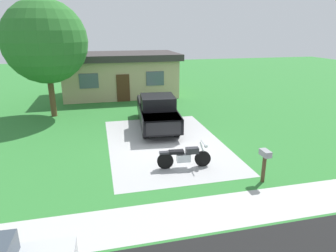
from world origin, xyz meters
TOP-DOWN VIEW (x-y plane):
  - ground_plane at (0.00, 0.00)m, footprint 80.00×80.00m
  - driveway_pad at (0.00, 0.00)m, footprint 5.54×8.54m
  - sidewalk_strip at (0.00, -6.00)m, footprint 36.00×1.80m
  - motorcycle at (0.16, -2.79)m, footprint 2.21×0.70m
  - pickup_truck at (0.14, 2.75)m, footprint 2.46×5.76m
  - mailbox at (2.63, -4.63)m, footprint 0.26×0.48m
  - shade_tree at (-5.95, 6.40)m, footprint 5.02×5.02m
  - neighbor_house at (-1.17, 11.93)m, footprint 9.60×5.60m

SIDE VIEW (x-z plane):
  - ground_plane at x=0.00m, z-range 0.00..0.00m
  - driveway_pad at x=0.00m, z-range 0.00..0.01m
  - sidewalk_strip at x=0.00m, z-range 0.00..0.01m
  - motorcycle at x=0.16m, z-range -0.07..1.02m
  - pickup_truck at x=0.14m, z-range 0.00..1.90m
  - mailbox at x=2.63m, z-range 0.35..1.61m
  - neighbor_house at x=-1.17m, z-range 0.04..3.54m
  - shade_tree at x=-5.95m, z-range 1.07..8.24m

